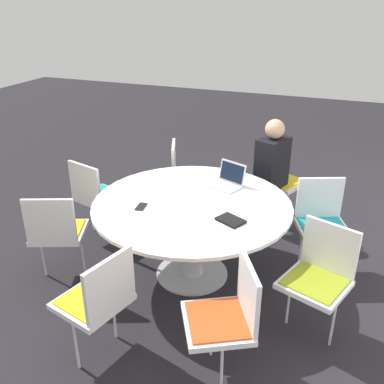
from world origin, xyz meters
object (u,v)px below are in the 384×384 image
(chair_1, at_px, (185,173))
(laptop, at_px, (228,180))
(person_0, at_px, (273,167))
(chair_5, at_px, (228,313))
(spiral_notebook, at_px, (231,220))
(cell_phone, at_px, (141,207))
(chair_3, at_px, (56,229))
(chair_6, at_px, (320,272))
(chair_7, at_px, (322,219))
(chair_4, at_px, (98,296))
(chair_2, at_px, (96,193))
(chair_0, at_px, (277,175))

(chair_1, bearing_deg, laptop, 26.52)
(chair_1, distance_m, person_0, 0.99)
(chair_5, distance_m, spiral_notebook, 0.85)
(laptop, xyz_separation_m, cell_phone, (0.69, -0.56, -0.05))
(chair_3, height_order, chair_6, same)
(chair_3, relative_size, chair_7, 1.00)
(chair_4, relative_size, person_0, 0.72)
(chair_2, height_order, chair_5, same)
(person_0, relative_size, spiral_notebook, 4.82)
(chair_4, bearing_deg, chair_0, -1.18)
(chair_4, bearing_deg, chair_3, 66.59)
(laptop, xyz_separation_m, spiral_notebook, (0.66, 0.22, -0.04))
(chair_7, xyz_separation_m, person_0, (-0.63, -0.58, 0.19))
(chair_1, height_order, person_0, person_0)
(chair_7, height_order, person_0, person_0)
(laptop, relative_size, cell_phone, 2.38)
(chair_2, relative_size, chair_5, 1.00)
(cell_phone, bearing_deg, chair_5, 52.47)
(chair_4, relative_size, chair_5, 1.00)
(chair_5, bearing_deg, cell_phone, 23.69)
(chair_2, bearing_deg, chair_1, 66.94)
(chair_4, relative_size, chair_7, 1.00)
(chair_4, xyz_separation_m, spiral_notebook, (-0.95, 0.64, 0.22))
(chair_2, bearing_deg, chair_3, -67.83)
(spiral_notebook, relative_size, cell_phone, 1.71)
(chair_4, xyz_separation_m, chair_5, (-0.16, 0.86, 0.00))
(chair_0, distance_m, spiral_notebook, 1.61)
(chair_3, xyz_separation_m, person_0, (-1.64, 1.54, 0.19))
(cell_phone, bearing_deg, spiral_notebook, 92.14)
(spiral_notebook, distance_m, cell_phone, 0.77)
(chair_2, height_order, cell_phone, chair_2)
(person_0, relative_size, cell_phone, 8.27)
(chair_5, bearing_deg, chair_6, -66.06)
(chair_3, relative_size, spiral_notebook, 3.45)
(chair_1, bearing_deg, chair_0, 86.78)
(chair_4, bearing_deg, chair_7, -23.16)
(spiral_notebook, bearing_deg, person_0, 176.80)
(chair_2, relative_size, chair_3, 1.00)
(chair_7, xyz_separation_m, spiral_notebook, (0.71, -0.66, 0.22))
(chair_0, relative_size, chair_3, 1.00)
(chair_7, bearing_deg, chair_3, 3.05)
(chair_4, height_order, cell_phone, chair_4)
(cell_phone, bearing_deg, chair_0, 152.02)
(chair_5, height_order, chair_6, same)
(chair_1, distance_m, cell_phone, 1.32)
(cell_phone, bearing_deg, chair_6, 86.01)
(chair_5, distance_m, laptop, 1.54)
(chair_1, xyz_separation_m, spiral_notebook, (1.27, 0.89, 0.22))
(chair_1, relative_size, chair_4, 1.00)
(chair_1, relative_size, person_0, 0.72)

